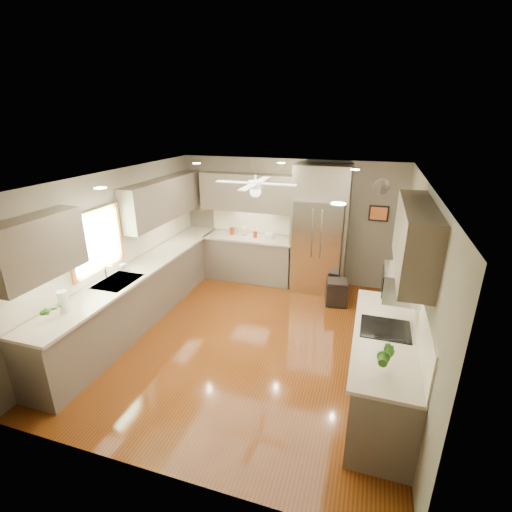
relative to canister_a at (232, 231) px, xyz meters
The scene contains 28 objects.
floor 2.69m from the canister_a, 63.10° to the right, with size 5.00×5.00×0.00m, color #4F200A.
ceiling 2.89m from the canister_a, 63.10° to the right, with size 5.00×5.00×0.00m, color white.
wall_back 1.18m from the canister_a, 14.15° to the left, with size 4.50×4.50×0.00m, color #696050.
wall_front 4.85m from the canister_a, 76.59° to the right, with size 4.50×4.50×0.00m, color #696050.
wall_left 2.50m from the canister_a, 116.92° to the right, with size 5.00×5.00×0.00m, color #696050.
wall_right 4.04m from the canister_a, 33.30° to the right, with size 5.00×5.00×0.00m, color #696050.
canister_a is the anchor object (origin of this frame).
canister_b 0.08m from the canister_a, 31.09° to the left, with size 0.09×0.09×0.14m, color silver.
canister_c 0.27m from the canister_a, ahead, with size 0.10×0.10×0.16m, color beige.
canister_d 0.52m from the canister_a, ahead, with size 0.08×0.08×0.13m, color maroon.
soap_bottle 2.54m from the canister_a, 112.23° to the right, with size 0.08×0.08×0.17m, color white.
potted_plant_left 3.99m from the canister_a, 101.79° to the right, with size 0.15×0.10×0.29m, color #2A5B1A.
potted_plant_right 4.75m from the canister_a, 50.59° to the right, with size 0.16×0.13×0.29m, color #2A5B1A.
bowl 0.83m from the canister_a, ahead, with size 0.23×0.23×0.06m, color beige.
left_run 2.29m from the canister_a, 111.88° to the right, with size 0.65×4.70×1.45m.
back_run 0.67m from the canister_a, ahead, with size 1.85×0.65×1.45m.
uppers 1.77m from the canister_a, 75.72° to the right, with size 4.50×4.70×0.95m.
window 2.98m from the canister_a, 111.97° to the right, with size 0.05×1.12×0.92m.
sink 2.84m from the canister_a, 106.55° to the right, with size 0.50×0.70×0.32m.
refrigerator 1.83m from the canister_a, ahead, with size 1.06×0.75×2.45m.
right_run 4.33m from the canister_a, 44.65° to the right, with size 0.70×2.20×1.45m.
microwave 4.22m from the canister_a, 41.29° to the right, with size 0.43×0.55×0.34m.
ceiling_fan 2.58m from the canister_a, 59.60° to the right, with size 1.18×1.18×0.32m.
recessed_lights 2.58m from the canister_a, 59.16° to the right, with size 2.84×3.14×0.01m.
wall_clock 3.07m from the canister_a, ahead, with size 0.30×0.03×0.30m.
framed_print 2.93m from the canister_a, ahead, with size 0.36×0.03×0.30m.
stool 2.50m from the canister_a, 16.02° to the right, with size 0.43×0.43×0.46m.
paper_towel 3.81m from the canister_a, 102.77° to the right, with size 0.13×0.13×0.32m.
Camera 1 is at (1.60, -4.72, 3.27)m, focal length 26.00 mm.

